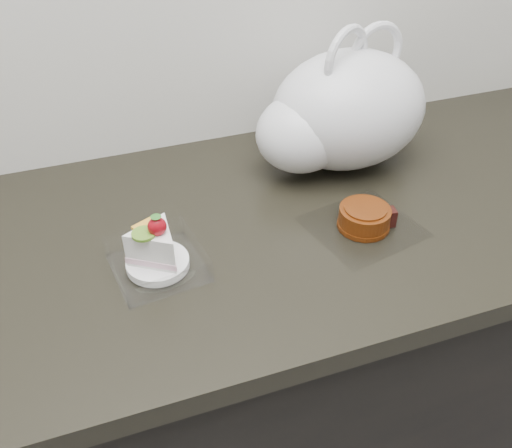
{
  "coord_description": "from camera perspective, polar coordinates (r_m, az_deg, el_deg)",
  "views": [
    {
      "loc": [
        -0.15,
        0.93,
        1.52
      ],
      "look_at": [
        0.09,
        1.63,
        0.94
      ],
      "focal_mm": 40.0,
      "sensor_mm": 36.0,
      "label": 1
    }
  ],
  "objects": [
    {
      "name": "cake_tray",
      "position": [
        0.91,
        -9.91,
        -3.02
      ],
      "size": [
        0.15,
        0.15,
        0.11
      ],
      "rotation": [
        0.0,
        0.0,
        0.12
      ],
      "color": "white",
      "rests_on": "counter"
    },
    {
      "name": "plastic_bag",
      "position": [
        1.13,
        8.36,
        10.9
      ],
      "size": [
        0.4,
        0.33,
        0.28
      ],
      "rotation": [
        0.0,
        0.0,
        0.33
      ],
      "color": "white",
      "rests_on": "counter"
    },
    {
      "name": "mooncake_wrap",
      "position": [
        1.01,
        10.84,
        0.46
      ],
      "size": [
        0.21,
        0.2,
        0.04
      ],
      "rotation": [
        0.0,
        0.0,
        0.39
      ],
      "color": "white",
      "rests_on": "counter"
    },
    {
      "name": "counter",
      "position": [
        1.32,
        -4.94,
        -16.43
      ],
      "size": [
        2.04,
        0.64,
        0.9
      ],
      "color": "black",
      "rests_on": "ground"
    }
  ]
}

